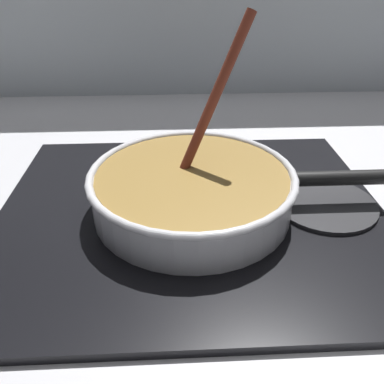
# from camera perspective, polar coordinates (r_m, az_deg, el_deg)

# --- Properties ---
(ground) EXTENTS (2.40, 1.60, 0.04)m
(ground) POSITION_cam_1_polar(r_m,az_deg,el_deg) (0.45, -6.81, -20.45)
(ground) COLOR #B7B7BC
(hob_plate) EXTENTS (0.56, 0.48, 0.01)m
(hob_plate) POSITION_cam_1_polar(r_m,az_deg,el_deg) (0.58, -0.00, -2.93)
(hob_plate) COLOR black
(hob_plate) RESTS_ON ground
(burner_ring) EXTENTS (0.19, 0.19, 0.01)m
(burner_ring) POSITION_cam_1_polar(r_m,az_deg,el_deg) (0.58, -0.00, -2.11)
(burner_ring) COLOR #592D0C
(burner_ring) RESTS_ON hob_plate
(spare_burner) EXTENTS (0.15, 0.15, 0.01)m
(spare_burner) POSITION_cam_1_polar(r_m,az_deg,el_deg) (0.62, 18.53, -1.57)
(spare_burner) COLOR #262628
(spare_burner) RESTS_ON hob_plate
(cooking_pan) EXTENTS (0.43, 0.29, 0.26)m
(cooking_pan) POSITION_cam_1_polar(r_m,az_deg,el_deg) (0.56, 0.16, 0.47)
(cooking_pan) COLOR silver
(cooking_pan) RESTS_ON hob_plate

